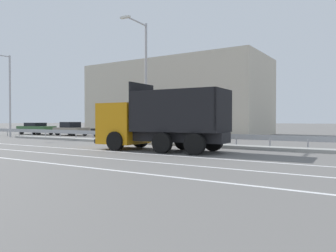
{
  "coord_description": "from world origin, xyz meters",
  "views": [
    {
      "loc": [
        12.81,
        -16.19,
        1.65
      ],
      "look_at": [
        2.09,
        0.29,
        1.31
      ],
      "focal_mm": 35.0,
      "sensor_mm": 36.0,
      "label": 1
    }
  ],
  "objects_px": {
    "median_road_sign": "(129,124)",
    "parked_car_0": "(36,128)",
    "dump_truck": "(146,126)",
    "street_lamp_0": "(8,91)",
    "parked_car_3": "(151,131)",
    "parked_car_1": "(71,129)",
    "parked_car_2": "(112,130)",
    "street_lamp_1": "(144,76)"
  },
  "relations": [
    {
      "from": "street_lamp_1",
      "to": "parked_car_3",
      "type": "xyz_separation_m",
      "value": [
        -3.62,
        5.76,
        -4.03
      ]
    },
    {
      "from": "parked_car_0",
      "to": "parked_car_2",
      "type": "height_order",
      "value": "parked_car_0"
    },
    {
      "from": "street_lamp_0",
      "to": "parked_car_2",
      "type": "xyz_separation_m",
      "value": [
        8.54,
        5.52,
        -3.88
      ]
    },
    {
      "from": "street_lamp_1",
      "to": "parked_car_0",
      "type": "xyz_separation_m",
      "value": [
        -19.61,
        5.22,
        -4.0
      ]
    },
    {
      "from": "parked_car_2",
      "to": "parked_car_3",
      "type": "bearing_deg",
      "value": 90.92
    },
    {
      "from": "dump_truck",
      "to": "street_lamp_1",
      "type": "distance_m",
      "value": 5.6
    },
    {
      "from": "parked_car_0",
      "to": "parked_car_3",
      "type": "distance_m",
      "value": 16.0
    },
    {
      "from": "parked_car_1",
      "to": "median_road_sign",
      "type": "bearing_deg",
      "value": 67.54
    },
    {
      "from": "parked_car_0",
      "to": "median_road_sign",
      "type": "bearing_deg",
      "value": 72.44
    },
    {
      "from": "street_lamp_0",
      "to": "parked_car_0",
      "type": "relative_size",
      "value": 1.64
    },
    {
      "from": "street_lamp_0",
      "to": "street_lamp_1",
      "type": "xyz_separation_m",
      "value": [
        16.88,
        -0.21,
        0.19
      ]
    },
    {
      "from": "parked_car_1",
      "to": "parked_car_3",
      "type": "distance_m",
      "value": 10.7
    },
    {
      "from": "dump_truck",
      "to": "parked_car_2",
      "type": "height_order",
      "value": "dump_truck"
    },
    {
      "from": "street_lamp_0",
      "to": "parked_car_1",
      "type": "xyz_separation_m",
      "value": [
        2.55,
        5.59,
        -3.8
      ]
    },
    {
      "from": "dump_truck",
      "to": "parked_car_3",
      "type": "xyz_separation_m",
      "value": [
        -6.42,
        9.25,
        -0.66
      ]
    },
    {
      "from": "parked_car_0",
      "to": "parked_car_1",
      "type": "bearing_deg",
      "value": 94.08
    },
    {
      "from": "street_lamp_0",
      "to": "parked_car_2",
      "type": "distance_m",
      "value": 10.88
    },
    {
      "from": "dump_truck",
      "to": "street_lamp_1",
      "type": "height_order",
      "value": "street_lamp_1"
    },
    {
      "from": "median_road_sign",
      "to": "parked_car_0",
      "type": "height_order",
      "value": "median_road_sign"
    },
    {
      "from": "median_road_sign",
      "to": "parked_car_1",
      "type": "relative_size",
      "value": 0.64
    },
    {
      "from": "street_lamp_1",
      "to": "street_lamp_0",
      "type": "bearing_deg",
      "value": 179.3
    },
    {
      "from": "median_road_sign",
      "to": "parked_car_3",
      "type": "bearing_deg",
      "value": 110.68
    },
    {
      "from": "street_lamp_0",
      "to": "parked_car_0",
      "type": "xyz_separation_m",
      "value": [
        -2.73,
        5.01,
        -3.81
      ]
    },
    {
      "from": "dump_truck",
      "to": "street_lamp_0",
      "type": "relative_size",
      "value": 0.94
    },
    {
      "from": "dump_truck",
      "to": "parked_car_1",
      "type": "xyz_separation_m",
      "value": [
        -17.12,
        9.29,
        -0.62
      ]
    },
    {
      "from": "median_road_sign",
      "to": "parked_car_0",
      "type": "relative_size",
      "value": 0.53
    },
    {
      "from": "dump_truck",
      "to": "parked_car_3",
      "type": "height_order",
      "value": "dump_truck"
    },
    {
      "from": "dump_truck",
      "to": "parked_car_3",
      "type": "relative_size",
      "value": 1.89
    },
    {
      "from": "parked_car_0",
      "to": "street_lamp_1",
      "type": "bearing_deg",
      "value": 72.97
    },
    {
      "from": "parked_car_3",
      "to": "parked_car_1",
      "type": "bearing_deg",
      "value": -89.85
    },
    {
      "from": "street_lamp_0",
      "to": "parked_car_3",
      "type": "height_order",
      "value": "street_lamp_0"
    },
    {
      "from": "dump_truck",
      "to": "parked_car_1",
      "type": "bearing_deg",
      "value": 57.83
    },
    {
      "from": "street_lamp_0",
      "to": "street_lamp_1",
      "type": "bearing_deg",
      "value": -0.7
    },
    {
      "from": "parked_car_0",
      "to": "dump_truck",
      "type": "bearing_deg",
      "value": 66.63
    },
    {
      "from": "parked_car_1",
      "to": "parked_car_3",
      "type": "xyz_separation_m",
      "value": [
        10.7,
        -0.04,
        -0.04
      ]
    },
    {
      "from": "median_road_sign",
      "to": "street_lamp_1",
      "type": "xyz_separation_m",
      "value": [
        1.54,
        -0.23,
        3.36
      ]
    },
    {
      "from": "parked_car_2",
      "to": "parked_car_1",
      "type": "bearing_deg",
      "value": -90.17
    },
    {
      "from": "street_lamp_1",
      "to": "parked_car_1",
      "type": "height_order",
      "value": "street_lamp_1"
    },
    {
      "from": "parked_car_3",
      "to": "street_lamp_1",
      "type": "bearing_deg",
      "value": 32.55
    },
    {
      "from": "dump_truck",
      "to": "parked_car_2",
      "type": "relative_size",
      "value": 1.79
    },
    {
      "from": "parked_car_0",
      "to": "parked_car_2",
      "type": "bearing_deg",
      "value": 90.43
    },
    {
      "from": "dump_truck",
      "to": "parked_car_2",
      "type": "bearing_deg",
      "value": 46.69
    }
  ]
}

